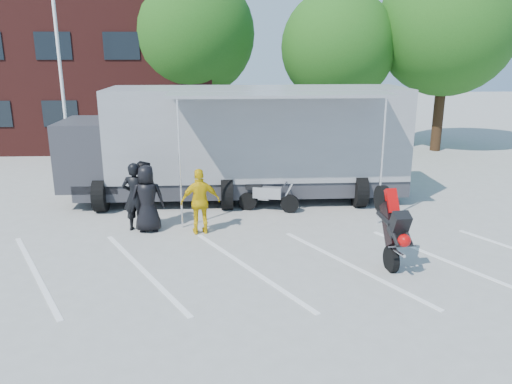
{
  "coord_description": "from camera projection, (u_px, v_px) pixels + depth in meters",
  "views": [
    {
      "loc": [
        -0.16,
        -9.51,
        4.82
      ],
      "look_at": [
        0.46,
        2.8,
        1.3
      ],
      "focal_mm": 35.0,
      "sensor_mm": 36.0,
      "label": 1
    }
  ],
  "objects": [
    {
      "name": "transporter_truck",
      "position": [
        243.0,
        198.0,
        16.81
      ],
      "size": [
        11.61,
        5.68,
        3.68
      ],
      "primitive_type": null,
      "rotation": [
        0.0,
        0.0,
        0.01
      ],
      "color": "gray",
      "rests_on": "ground"
    },
    {
      "name": "spectator_leather_a",
      "position": [
        147.0,
        199.0,
        13.55
      ],
      "size": [
        0.96,
        0.68,
        1.86
      ],
      "primitive_type": "imported",
      "rotation": [
        0.0,
        0.0,
        3.24
      ],
      "color": "black",
      "rests_on": "ground"
    },
    {
      "name": "spectator_leather_b",
      "position": [
        135.0,
        197.0,
        13.62
      ],
      "size": [
        0.73,
        0.51,
        1.91
      ],
      "primitive_type": "imported",
      "rotation": [
        0.0,
        0.0,
        3.06
      ],
      "color": "black",
      "rests_on": "ground"
    },
    {
      "name": "parking_bay_lines",
      "position": [
        240.0,
        268.0,
        11.43
      ],
      "size": [
        18.09,
        13.33,
        0.01
      ],
      "primitive_type": "cube",
      "rotation": [
        0.0,
        0.0,
        0.52
      ],
      "color": "white",
      "rests_on": "ground"
    },
    {
      "name": "stunt_bike_rider",
      "position": [
        380.0,
        259.0,
        11.93
      ],
      "size": [
        0.97,
        1.78,
        2.01
      ],
      "primitive_type": null,
      "rotation": [
        0.0,
        0.0,
        0.1
      ],
      "color": "black",
      "rests_on": "ground"
    },
    {
      "name": "office_building",
      "position": [
        44.0,
        76.0,
        26.31
      ],
      "size": [
        18.0,
        8.0,
        7.0
      ],
      "primitive_type": "cube",
      "color": "#481A17",
      "rests_on": "ground"
    },
    {
      "name": "spectator_leather_c",
      "position": [
        144.0,
        194.0,
        13.9
      ],
      "size": [
        1.1,
        0.97,
        1.9
      ],
      "primitive_type": "imported",
      "rotation": [
        0.0,
        0.0,
        2.82
      ],
      "color": "black",
      "rests_on": "ground"
    },
    {
      "name": "tree_right",
      "position": [
        447.0,
        26.0,
        23.27
      ],
      "size": [
        6.46,
        6.46,
        9.12
      ],
      "color": "#382314",
      "rests_on": "ground"
    },
    {
      "name": "tree_left",
      "position": [
        192.0,
        34.0,
        24.21
      ],
      "size": [
        6.12,
        6.12,
        8.64
      ],
      "color": "#382314",
      "rests_on": "ground"
    },
    {
      "name": "ground",
      "position": [
        241.0,
        288.0,
        10.47
      ],
      "size": [
        100.0,
        100.0,
        0.0
      ],
      "primitive_type": "plane",
      "color": "#9F9F9A",
      "rests_on": "ground"
    },
    {
      "name": "tree_mid",
      "position": [
        338.0,
        47.0,
        23.76
      ],
      "size": [
        5.44,
        5.44,
        7.68
      ],
      "color": "#382314",
      "rests_on": "ground"
    },
    {
      "name": "flagpole",
      "position": [
        65.0,
        43.0,
        18.38
      ],
      "size": [
        1.61,
        0.12,
        8.0
      ],
      "color": "white",
      "rests_on": "ground"
    },
    {
      "name": "parked_motorcycle",
      "position": [
        269.0,
        211.0,
        15.47
      ],
      "size": [
        2.02,
        1.11,
        1.01
      ],
      "primitive_type": null,
      "rotation": [
        0.0,
        0.0,
        1.32
      ],
      "color": "#B0B0B5",
      "rests_on": "ground"
    },
    {
      "name": "spectator_hivis",
      "position": [
        200.0,
        202.0,
        13.38
      ],
      "size": [
        1.11,
        0.61,
        1.8
      ],
      "primitive_type": "imported",
      "rotation": [
        0.0,
        0.0,
        3.31
      ],
      "color": "yellow",
      "rests_on": "ground"
    }
  ]
}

